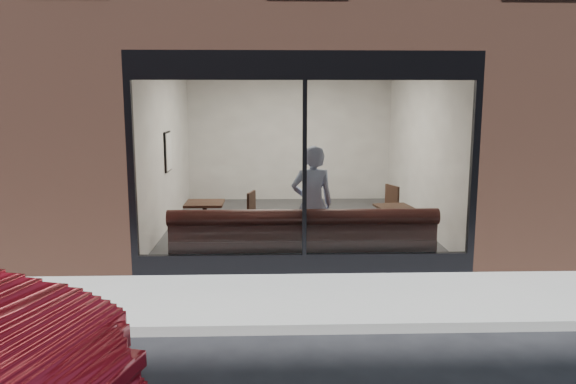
{
  "coord_description": "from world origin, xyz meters",
  "views": [
    {
      "loc": [
        -0.5,
        -5.87,
        2.59
      ],
      "look_at": [
        -0.22,
        2.4,
        1.16
      ],
      "focal_mm": 35.0,
      "sensor_mm": 36.0,
      "label": 1
    }
  ],
  "objects_px": {
    "person": "(312,204)",
    "cafe_table_right": "(394,207)",
    "banquette": "(302,251)",
    "cafe_chair_right": "(383,224)",
    "cafe_chair_left": "(241,231)",
    "cafe_table_left": "(205,203)"
  },
  "relations": [
    {
      "from": "cafe_table_left",
      "to": "cafe_chair_right",
      "type": "height_order",
      "value": "cafe_table_left"
    },
    {
      "from": "cafe_table_right",
      "to": "cafe_chair_right",
      "type": "relative_size",
      "value": 1.38
    },
    {
      "from": "person",
      "to": "cafe_chair_right",
      "type": "xyz_separation_m",
      "value": [
        1.43,
        1.5,
        -0.67
      ]
    },
    {
      "from": "cafe_table_left",
      "to": "cafe_table_right",
      "type": "distance_m",
      "value": 3.25
    },
    {
      "from": "person",
      "to": "cafe_table_right",
      "type": "bearing_deg",
      "value": -166.04
    },
    {
      "from": "banquette",
      "to": "cafe_table_left",
      "type": "xyz_separation_m",
      "value": [
        -1.63,
        1.28,
        0.52
      ]
    },
    {
      "from": "cafe_table_right",
      "to": "cafe_table_left",
      "type": "bearing_deg",
      "value": 172.33
    },
    {
      "from": "cafe_chair_right",
      "to": "banquette",
      "type": "bearing_deg",
      "value": 26.15
    },
    {
      "from": "cafe_chair_left",
      "to": "banquette",
      "type": "bearing_deg",
      "value": 143.95
    },
    {
      "from": "person",
      "to": "cafe_table_right",
      "type": "distance_m",
      "value": 1.55
    },
    {
      "from": "person",
      "to": "cafe_table_right",
      "type": "xyz_separation_m",
      "value": [
        1.42,
        0.58,
        -0.17
      ]
    },
    {
      "from": "cafe_table_right",
      "to": "cafe_chair_right",
      "type": "bearing_deg",
      "value": 89.61
    },
    {
      "from": "cafe_table_left",
      "to": "cafe_table_right",
      "type": "xyz_separation_m",
      "value": [
        3.22,
        -0.43,
        0.0
      ]
    },
    {
      "from": "cafe_table_right",
      "to": "banquette",
      "type": "bearing_deg",
      "value": -152.02
    },
    {
      "from": "person",
      "to": "cafe_chair_left",
      "type": "bearing_deg",
      "value": -49.02
    },
    {
      "from": "person",
      "to": "banquette",
      "type": "bearing_deg",
      "value": 50.37
    },
    {
      "from": "person",
      "to": "cafe_table_left",
      "type": "xyz_separation_m",
      "value": [
        -1.8,
        1.01,
        -0.17
      ]
    },
    {
      "from": "person",
      "to": "cafe_chair_left",
      "type": "relative_size",
      "value": 4.79
    },
    {
      "from": "cafe_table_left",
      "to": "cafe_chair_right",
      "type": "xyz_separation_m",
      "value": [
        3.23,
        0.49,
        -0.5
      ]
    },
    {
      "from": "banquette",
      "to": "cafe_table_right",
      "type": "bearing_deg",
      "value": 27.98
    },
    {
      "from": "cafe_table_left",
      "to": "cafe_chair_right",
      "type": "distance_m",
      "value": 3.3
    },
    {
      "from": "banquette",
      "to": "cafe_chair_right",
      "type": "height_order",
      "value": "banquette"
    }
  ]
}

